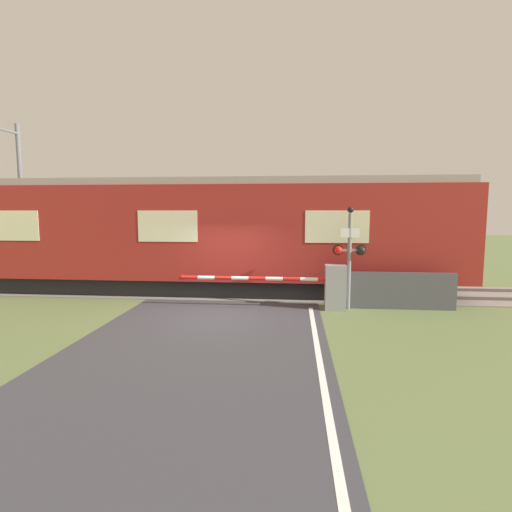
{
  "coord_description": "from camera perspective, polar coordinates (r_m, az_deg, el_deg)",
  "views": [
    {
      "loc": [
        2.0,
        -10.66,
        2.87
      ],
      "look_at": [
        0.83,
        1.54,
        1.49
      ],
      "focal_mm": 28.0,
      "sensor_mm": 36.0,
      "label": 1
    }
  ],
  "objects": [
    {
      "name": "roadside_fence",
      "position": [
        12.39,
        18.92,
        -4.73
      ],
      "size": [
        3.61,
        0.06,
        1.1
      ],
      "color": "#4C4C51",
      "rests_on": "ground_plane"
    },
    {
      "name": "ground_plane",
      "position": [
        11.22,
        -5.01,
        -8.42
      ],
      "size": [
        80.0,
        80.0,
        0.0
      ],
      "primitive_type": "plane",
      "color": "#5B6B3D"
    },
    {
      "name": "catenary_pole",
      "position": [
        19.85,
        -30.53,
        7.07
      ],
      "size": [
        0.2,
        1.9,
        6.51
      ],
      "color": "slate",
      "rests_on": "ground_plane"
    },
    {
      "name": "train",
      "position": [
        14.54,
        -10.68,
        2.98
      ],
      "size": [
        19.45,
        2.99,
        3.96
      ],
      "color": "black",
      "rests_on": "ground_plane"
    },
    {
      "name": "crossing_barrier",
      "position": [
        11.84,
        9.71,
        -4.26
      ],
      "size": [
        4.98,
        0.44,
        1.32
      ],
      "color": "gray",
      "rests_on": "ground_plane"
    },
    {
      "name": "track_bed",
      "position": [
        14.37,
        -2.63,
        -5.01
      ],
      "size": [
        36.0,
        3.2,
        0.13
      ],
      "color": "slate",
      "rests_on": "ground_plane"
    },
    {
      "name": "signal_post",
      "position": [
        11.89,
        13.22,
        0.65
      ],
      "size": [
        0.96,
        0.26,
        3.0
      ],
      "color": "gray",
      "rests_on": "ground_plane"
    }
  ]
}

